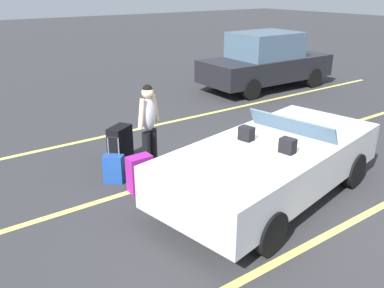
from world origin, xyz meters
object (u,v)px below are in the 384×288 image
(suitcase_large_black, at_px, (120,145))
(suitcase_small_carryon, at_px, (114,169))
(traveler_person, at_px, (149,125))
(convertible_car, at_px, (279,159))
(parked_sedan_near, at_px, (266,61))
(suitcase_medium_bright, at_px, (140,174))

(suitcase_large_black, relative_size, suitcase_small_carryon, 0.90)
(suitcase_small_carryon, relative_size, traveler_person, 0.50)
(convertible_car, bearing_deg, parked_sedan_near, 35.68)
(suitcase_medium_bright, relative_size, parked_sedan_near, 0.14)
(suitcase_medium_bright, xyz_separation_m, parked_sedan_near, (6.83, 3.94, 0.58))
(suitcase_large_black, height_order, traveler_person, traveler_person)
(suitcase_large_black, bearing_deg, suitcase_small_carryon, 115.87)
(parked_sedan_near, bearing_deg, suitcase_medium_bright, -149.16)
(convertible_car, height_order, suitcase_small_carryon, convertible_car)
(convertible_car, relative_size, suitcase_medium_bright, 7.08)
(traveler_person, xyz_separation_m, parked_sedan_near, (6.35, 3.45, -0.04))
(parked_sedan_near, bearing_deg, traveler_person, -150.60)
(suitcase_medium_bright, relative_size, suitcase_small_carryon, 0.75)
(suitcase_medium_bright, height_order, suitcase_small_carryon, suitcase_small_carryon)
(suitcase_small_carryon, distance_m, traveler_person, 0.97)
(suitcase_small_carryon, relative_size, parked_sedan_near, 0.18)
(convertible_car, bearing_deg, traveler_person, 115.23)
(suitcase_large_black, relative_size, parked_sedan_near, 0.16)
(suitcase_large_black, bearing_deg, convertible_car, -178.24)
(suitcase_large_black, distance_m, suitcase_small_carryon, 0.82)
(convertible_car, distance_m, suitcase_small_carryon, 2.81)
(suitcase_medium_bright, distance_m, traveler_person, 0.92)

